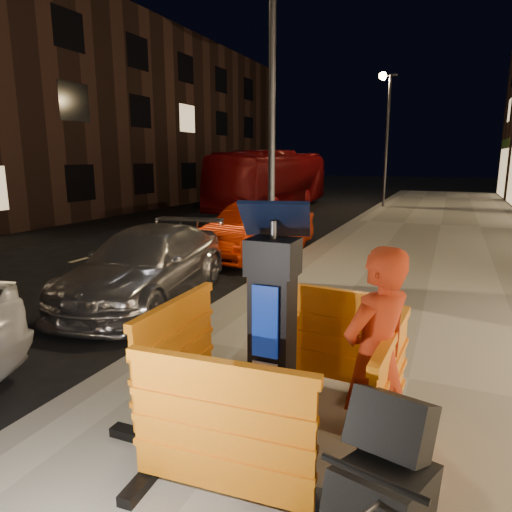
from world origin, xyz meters
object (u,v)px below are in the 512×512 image
at_px(barrier_back, 305,334).
at_px(stroller, 383,494).
at_px(parking_kiosk, 272,327).
at_px(bus_doubledecker, 273,210).
at_px(barrier_front, 220,434).
at_px(barrier_bldgside, 388,395).
at_px(man, 376,360).
at_px(car_red, 256,256).
at_px(barrier_kerbside, 176,354).
at_px(car_silver, 149,299).

xyz_separation_m(barrier_back, stroller, (1.06, -1.98, -0.04)).
distance_m(parking_kiosk, bus_doubledecker, 18.55).
relative_size(barrier_front, barrier_bldgside, 1.00).
relative_size(man, stroller, 1.77).
bearing_deg(bus_doubledecker, car_red, -71.13).
relative_size(barrier_kerbside, bus_doubledecker, 0.13).
height_order(barrier_front, man, man).
height_order(parking_kiosk, barrier_kerbside, parking_kiosk).
distance_m(man, stroller, 0.99).
xyz_separation_m(car_silver, stroller, (4.58, -4.09, 0.63)).
xyz_separation_m(man, stroller, (0.20, -0.90, -0.37)).
relative_size(parking_kiosk, car_silver, 0.44).
distance_m(parking_kiosk, barrier_back, 1.04).
distance_m(barrier_bldgside, car_silver, 5.46).
relative_size(barrier_front, man, 0.78).
bearing_deg(barrier_kerbside, stroller, -118.01).
bearing_deg(stroller, barrier_back, 132.27).
distance_m(car_silver, stroller, 6.18).
bearing_deg(barrier_back, barrier_front, -85.79).
height_order(barrier_bldgside, man, man).
bearing_deg(parking_kiosk, barrier_back, 91.21).
bearing_deg(barrier_front, barrier_back, 86.21).
distance_m(barrier_front, stroller, 1.06).
bearing_deg(barrier_back, barrier_bldgside, -40.79).
relative_size(barrier_kerbside, man, 0.78).
bearing_deg(barrier_front, man, 39.77).
height_order(car_silver, stroller, stroller).
distance_m(barrier_back, stroller, 2.25).
xyz_separation_m(barrier_kerbside, stroller, (2.01, -1.03, -0.04)).
bearing_deg(parking_kiosk, car_red, 115.23).
xyz_separation_m(barrier_front, barrier_kerbside, (-0.95, 0.95, 0.00)).
bearing_deg(barrier_kerbside, barrier_front, -135.79).
height_order(barrier_bldgside, stroller, barrier_bldgside).
xyz_separation_m(parking_kiosk, man, (0.86, -0.13, -0.08)).
bearing_deg(barrier_front, stroller, -8.29).
bearing_deg(barrier_back, bus_doubledecker, 116.27).
height_order(barrier_kerbside, barrier_bldgside, same).
xyz_separation_m(barrier_front, car_red, (-3.17, 8.07, -0.67)).
bearing_deg(car_red, car_silver, -88.58).
distance_m(barrier_front, car_red, 8.69).
height_order(car_red, stroller, stroller).
height_order(barrier_bldgside, car_silver, barrier_bldgside).
bearing_deg(barrier_back, barrier_kerbside, -130.79).
height_order(parking_kiosk, barrier_front, parking_kiosk).
xyz_separation_m(barrier_front, barrier_back, (0.00, 1.90, 0.00)).
xyz_separation_m(barrier_bldgside, bus_doubledecker, (-7.57, 17.29, -0.67)).
bearing_deg(car_silver, bus_doubledecker, 93.31).
height_order(car_red, bus_doubledecker, bus_doubledecker).
relative_size(barrier_kerbside, car_silver, 0.31).
relative_size(barrier_front, car_silver, 0.31).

